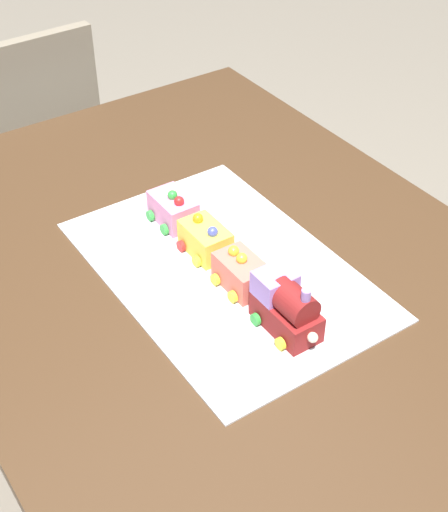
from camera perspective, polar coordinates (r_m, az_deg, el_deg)
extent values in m
plane|color=gray|center=(1.95, -0.30, -17.68)|extent=(8.00, 8.00, 0.00)
cube|color=#4C331E|center=(1.40, -0.39, -1.19)|extent=(1.40, 1.00, 0.03)
cube|color=#4C331E|center=(2.24, -0.07, 4.42)|extent=(0.07, 0.07, 0.71)
cube|color=gray|center=(2.39, -15.51, 7.70)|extent=(0.41, 0.41, 0.04)
cube|color=gray|center=(2.14, -14.58, 10.77)|extent=(0.05, 0.40, 0.40)
cube|color=gray|center=(2.70, -12.84, 6.21)|extent=(0.04, 0.04, 0.42)
cube|color=gray|center=(2.43, -9.39, 2.77)|extent=(0.04, 0.04, 0.42)
cube|color=gray|center=(2.34, -16.68, -0.19)|extent=(0.04, 0.04, 0.42)
cube|color=silver|center=(1.38, 0.00, -1.03)|extent=(0.60, 0.40, 0.00)
cube|color=maroon|center=(1.25, 4.72, -4.66)|extent=(0.12, 0.06, 0.05)
cylinder|color=maroon|center=(1.21, 5.28, -3.57)|extent=(0.07, 0.05, 0.05)
cube|color=#AD84E0|center=(1.24, 3.86, -2.18)|extent=(0.06, 0.06, 0.04)
cylinder|color=#AD84E0|center=(1.17, 6.22, -3.21)|extent=(0.02, 0.02, 0.03)
sphere|color=#F4EFCC|center=(1.21, 6.74, -6.25)|extent=(0.02, 0.02, 0.02)
cylinder|color=#4C59D8|center=(1.26, 6.95, -5.38)|extent=(0.02, 0.01, 0.02)
cylinder|color=red|center=(1.29, 5.02, -3.63)|extent=(0.02, 0.01, 0.02)
cylinder|color=yellow|center=(1.22, 4.33, -6.72)|extent=(0.02, 0.01, 0.02)
cylinder|color=green|center=(1.26, 2.43, -4.88)|extent=(0.02, 0.01, 0.02)
cube|color=#F27260|center=(1.32, 1.28, -1.35)|extent=(0.10, 0.06, 0.06)
cylinder|color=green|center=(1.33, 3.21, -1.98)|extent=(0.02, 0.01, 0.02)
cylinder|color=orange|center=(1.37, 1.84, -0.73)|extent=(0.02, 0.01, 0.02)
cylinder|color=yellow|center=(1.30, 0.66, -3.15)|extent=(0.02, 0.01, 0.02)
cylinder|color=yellow|center=(1.34, -0.68, -1.83)|extent=(0.02, 0.01, 0.02)
sphere|color=yellow|center=(1.30, 1.30, -0.21)|extent=(0.02, 0.02, 0.02)
sphere|color=yellow|center=(1.32, 0.67, 0.36)|extent=(0.02, 0.02, 0.02)
cube|color=#F4E04C|center=(1.40, -1.50, 1.25)|extent=(0.10, 0.06, 0.06)
cylinder|color=red|center=(1.41, 0.35, 0.63)|extent=(0.02, 0.01, 0.02)
cylinder|color=#D84CB2|center=(1.44, -0.88, 1.76)|extent=(0.02, 0.01, 0.02)
cylinder|color=yellow|center=(1.38, -2.12, -0.41)|extent=(0.02, 0.01, 0.02)
cylinder|color=red|center=(1.41, -3.31, 0.77)|extent=(0.02, 0.01, 0.02)
sphere|color=orange|center=(1.40, -2.08, 2.87)|extent=(0.02, 0.02, 0.02)
sphere|color=#4C59D8|center=(1.36, -0.95, 1.84)|extent=(0.02, 0.02, 0.02)
cube|color=pink|center=(1.48, -3.98, 3.56)|extent=(0.10, 0.06, 0.06)
cylinder|color=green|center=(1.49, -2.21, 2.98)|extent=(0.02, 0.01, 0.02)
cylinder|color=yellow|center=(1.53, -3.32, 3.98)|extent=(0.02, 0.01, 0.02)
cylinder|color=green|center=(1.46, -4.61, 2.04)|extent=(0.02, 0.01, 0.02)
cylinder|color=green|center=(1.50, -5.67, 3.08)|extent=(0.02, 0.01, 0.02)
sphere|color=red|center=(1.44, -3.52, 4.19)|extent=(0.02, 0.02, 0.02)
sphere|color=green|center=(1.46, -4.03, 4.65)|extent=(0.02, 0.02, 0.02)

